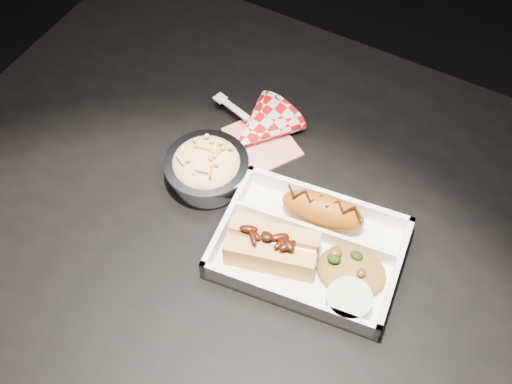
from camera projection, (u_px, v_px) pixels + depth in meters
dining_table at (301, 259)px, 1.00m from camera, size 1.20×0.80×0.75m
food_tray at (309, 250)px, 0.89m from camera, size 0.27×0.21×0.04m
fried_pastry at (323, 211)px, 0.90m from camera, size 0.13×0.06×0.05m
hotdog at (272, 247)px, 0.87m from camera, size 0.14×0.09×0.06m
fried_rice_mound at (352, 268)px, 0.86m from camera, size 0.11×0.09×0.03m
cupcake_liner at (349, 302)px, 0.83m from camera, size 0.06×0.06×0.03m
foil_coleslaw_cup at (207, 167)px, 0.95m from camera, size 0.13×0.13×0.07m
napkin_fork at (260, 129)px, 1.01m from camera, size 0.18×0.14×0.10m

